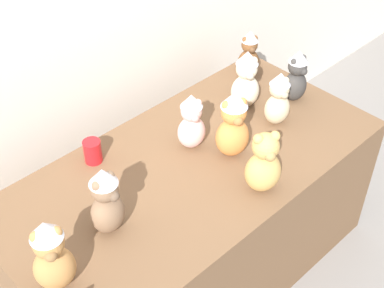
{
  "coord_description": "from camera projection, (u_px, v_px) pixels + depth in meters",
  "views": [
    {
      "loc": [
        -1.25,
        -1.05,
        2.42
      ],
      "look_at": [
        0.0,
        0.25,
        0.87
      ],
      "focal_mm": 51.51,
      "sensor_mm": 36.0,
      "label": 1
    }
  ],
  "objects": [
    {
      "name": "teddy_bear_caramel",
      "position": [
        52.0,
        256.0,
        1.87
      ],
      "size": [
        0.19,
        0.18,
        0.33
      ],
      "rotation": [
        0.0,
        0.0,
        -0.44
      ],
      "color": "#B27A42",
      "rests_on": "display_table"
    },
    {
      "name": "teddy_bear_chestnut",
      "position": [
        249.0,
        54.0,
        2.93
      ],
      "size": [
        0.15,
        0.14,
        0.26
      ],
      "rotation": [
        0.0,
        0.0,
        -0.45
      ],
      "color": "brown",
      "rests_on": "display_table"
    },
    {
      "name": "teddy_bear_charcoal",
      "position": [
        296.0,
        76.0,
        2.74
      ],
      "size": [
        0.14,
        0.12,
        0.28
      ],
      "rotation": [
        0.0,
        0.0,
        -0.1
      ],
      "color": "#383533",
      "rests_on": "display_table"
    },
    {
      "name": "teddy_bear_ginger",
      "position": [
        233.0,
        125.0,
        2.4
      ],
      "size": [
        0.2,
        0.18,
        0.34
      ],
      "rotation": [
        0.0,
        0.0,
        -0.46
      ],
      "color": "#D17F3D",
      "rests_on": "display_table"
    },
    {
      "name": "display_table",
      "position": [
        192.0,
        221.0,
        2.7
      ],
      "size": [
        1.79,
        0.89,
        0.75
      ],
      "primitive_type": "cube",
      "color": "brown",
      "rests_on": "ground_plane"
    },
    {
      "name": "teddy_bear_blush",
      "position": [
        192.0,
        122.0,
        2.46
      ],
      "size": [
        0.16,
        0.15,
        0.29
      ],
      "rotation": [
        0.0,
        0.0,
        -0.39
      ],
      "color": "beige",
      "rests_on": "display_table"
    },
    {
      "name": "teddy_bear_cream",
      "position": [
        246.0,
        80.0,
        2.69
      ],
      "size": [
        0.18,
        0.17,
        0.31
      ],
      "rotation": [
        0.0,
        0.0,
        -0.51
      ],
      "color": "beige",
      "rests_on": "display_table"
    },
    {
      "name": "teddy_bear_mocha",
      "position": [
        106.0,
        201.0,
        2.07
      ],
      "size": [
        0.16,
        0.14,
        0.32
      ],
      "rotation": [
        0.0,
        0.0,
        0.17
      ],
      "color": "#7F6047",
      "rests_on": "display_table"
    },
    {
      "name": "teddy_bear_honey",
      "position": [
        264.0,
        164.0,
        2.25
      ],
      "size": [
        0.2,
        0.19,
        0.3
      ],
      "rotation": [
        0.0,
        0.0,
        -0.49
      ],
      "color": "tan",
      "rests_on": "display_table"
    },
    {
      "name": "name_card_front_left",
      "position": [
        252.0,
        162.0,
        2.43
      ],
      "size": [
        0.07,
        0.02,
        0.05
      ],
      "primitive_type": "cube",
      "rotation": [
        0.0,
        0.0,
        0.2
      ],
      "color": "white",
      "rests_on": "display_table"
    },
    {
      "name": "teddy_bear_sand",
      "position": [
        278.0,
        99.0,
        2.6
      ],
      "size": [
        0.15,
        0.14,
        0.28
      ],
      "rotation": [
        0.0,
        0.0,
        -0.27
      ],
      "color": "#CCB78E",
      "rests_on": "display_table"
    },
    {
      "name": "party_cup_red",
      "position": [
        93.0,
        151.0,
        2.44
      ],
      "size": [
        0.08,
        0.08,
        0.11
      ],
      "primitive_type": "cylinder",
      "color": "red",
      "rests_on": "display_table"
    },
    {
      "name": "wall_back",
      "position": [
        86.0,
        0.0,
        2.48
      ],
      "size": [
        7.0,
        0.08,
        2.6
      ],
      "primitive_type": "cube",
      "color": "silver",
      "rests_on": "ground_plane"
    }
  ]
}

